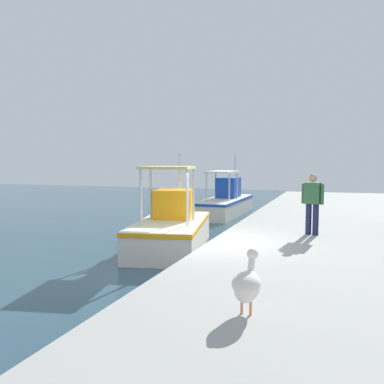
{
  "coord_description": "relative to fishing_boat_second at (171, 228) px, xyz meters",
  "views": [
    {
      "loc": [
        -9.71,
        -2.92,
        2.82
      ],
      "look_at": [
        3.4,
        1.67,
        1.76
      ],
      "focal_mm": 37.81,
      "sensor_mm": 36.0,
      "label": 1
    }
  ],
  "objects": [
    {
      "name": "fishing_boat_third",
      "position": [
        8.67,
        0.47,
        -0.02
      ],
      "size": [
        5.87,
        1.82,
        3.19
      ],
      "color": "silver",
      "rests_on": "ground"
    },
    {
      "name": "fisherman_standing",
      "position": [
        -0.42,
        -4.35,
        1.05
      ],
      "size": [
        0.36,
        0.6,
        1.68
      ],
      "color": "#1E234C",
      "rests_on": "quay_pier"
    },
    {
      "name": "fishing_boat_second",
      "position": [
        0.0,
        0.0,
        0.0
      ],
      "size": [
        5.05,
        2.92,
        3.09
      ],
      "color": "silver",
      "rests_on": "ground"
    },
    {
      "name": "pelican",
      "position": [
        -6.72,
        -3.83,
        0.52
      ],
      "size": [
        0.96,
        0.4,
        0.82
      ],
      "color": "tan",
      "rests_on": "quay_pier"
    }
  ]
}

